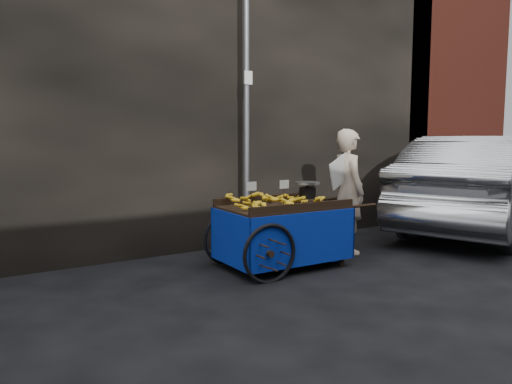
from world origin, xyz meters
TOP-DOWN VIEW (x-y plane):
  - ground at (0.00, 0.00)m, footprint 80.00×80.00m
  - building_wall at (0.39, 2.60)m, footprint 13.50×2.00m
  - street_pole at (0.30, 1.30)m, footprint 0.12×0.10m
  - banana_cart at (0.15, 0.30)m, footprint 2.06×1.05m
  - vendor at (1.40, 0.42)m, footprint 0.78×0.70m
  - plastic_bag at (0.88, 0.07)m, footprint 0.29×0.23m
  - parked_car at (4.44, 0.35)m, footprint 5.17×3.27m

SIDE VIEW (x-z plane):
  - ground at x=0.00m, z-range 0.00..0.00m
  - plastic_bag at x=0.88m, z-range 0.00..0.26m
  - banana_cart at x=0.15m, z-range 0.13..1.24m
  - parked_car at x=4.44m, z-range 0.00..1.61m
  - vendor at x=1.40m, z-range 0.00..1.71m
  - street_pole at x=0.30m, z-range 0.01..4.01m
  - building_wall at x=0.39m, z-range 0.00..5.00m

